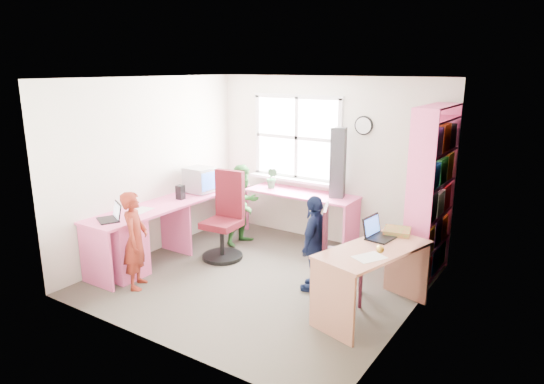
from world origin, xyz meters
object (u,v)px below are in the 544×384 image
at_px(right_desk, 373,267).
at_px(bookshelf, 431,198).
at_px(cd_tower, 338,163).
at_px(potted_plant, 272,178).
at_px(laptop_left, 112,216).
at_px(person_navy, 315,243).
at_px(l_desk, 165,231).
at_px(wooden_chair, 336,250).
at_px(laptop_right, 377,233).
at_px(swivel_chair, 225,221).
at_px(crt_monitor, 200,180).
at_px(person_green, 244,205).
at_px(person_red, 135,240).

xyz_separation_m(right_desk, bookshelf, (0.20, 1.27, 0.47)).
xyz_separation_m(cd_tower, potted_plant, (-1.03, -0.09, -0.33)).
bearing_deg(laptop_left, person_navy, 53.14).
xyz_separation_m(bookshelf, cd_tower, (-1.37, 0.30, 0.24)).
relative_size(l_desk, person_navy, 2.61).
height_order(wooden_chair, laptop_right, wooden_chair).
relative_size(swivel_chair, potted_plant, 3.68).
bearing_deg(swivel_chair, wooden_chair, -13.79).
bearing_deg(laptop_left, laptop_right, 49.24).
xyz_separation_m(l_desk, crt_monitor, (-0.19, 0.91, 0.48)).
relative_size(wooden_chair, person_navy, 0.94).
height_order(cd_tower, potted_plant, cd_tower).
distance_m(laptop_left, person_green, 1.95).
relative_size(bookshelf, swivel_chair, 1.78).
height_order(laptop_left, person_navy, person_navy).
relative_size(l_desk, laptop_left, 7.78).
bearing_deg(wooden_chair, person_green, 133.07).
bearing_deg(person_green, crt_monitor, 123.49).
xyz_separation_m(swivel_chair, person_green, (-0.10, 0.56, 0.08)).
xyz_separation_m(crt_monitor, laptop_right, (2.86, -0.38, -0.14)).
xyz_separation_m(bookshelf, potted_plant, (-2.40, 0.21, -0.09)).
relative_size(laptop_left, person_green, 0.32).
xyz_separation_m(wooden_chair, person_red, (-2.07, -1.02, 0.01)).
bearing_deg(laptop_left, crt_monitor, 116.58).
bearing_deg(l_desk, laptop_left, -106.57).
xyz_separation_m(swivel_chair, person_red, (-0.28, -1.30, 0.07)).
height_order(crt_monitor, cd_tower, cd_tower).
xyz_separation_m(swivel_chair, wooden_chair, (1.79, -0.28, 0.07)).
xyz_separation_m(right_desk, swivel_chair, (-2.28, 0.43, -0.03)).
relative_size(wooden_chair, cd_tower, 1.08).
bearing_deg(person_green, l_desk, 169.22).
bearing_deg(person_red, wooden_chair, -96.65).
distance_m(cd_tower, person_navy, 1.56).
bearing_deg(person_green, potted_plant, -12.88).
bearing_deg(potted_plant, right_desk, -33.86).
bearing_deg(swivel_chair, laptop_right, -7.58).
xyz_separation_m(bookshelf, person_green, (-2.57, -0.28, -0.41)).
bearing_deg(crt_monitor, right_desk, -11.79).
distance_m(l_desk, person_red, 0.71).
bearing_deg(laptop_left, right_desk, 42.96).
bearing_deg(right_desk, crt_monitor, -178.23).
bearing_deg(swivel_chair, right_desk, -15.56).
height_order(swivel_chair, potted_plant, swivel_chair).
height_order(right_desk, person_red, person_red).
bearing_deg(swivel_chair, l_desk, -132.22).
distance_m(wooden_chair, laptop_right, 0.48).
relative_size(crt_monitor, cd_tower, 0.40).
height_order(laptop_left, potted_plant, potted_plant).
relative_size(l_desk, laptop_right, 8.12).
height_order(right_desk, cd_tower, cd_tower).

